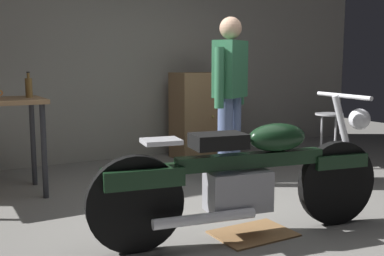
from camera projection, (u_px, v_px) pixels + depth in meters
ground_plane at (242, 221)px, 3.57m from camera, size 12.00×12.00×0.00m
back_wall at (114, 37)px, 5.77m from camera, size 8.00×0.12×3.10m
motorcycle at (247, 175)px, 3.19m from camera, size 2.17×0.68×1.00m
person_standing at (230, 93)px, 4.59m from camera, size 0.50×0.38×1.67m
shop_stool at (329, 125)px, 5.36m from camera, size 0.32×0.32×0.64m
wooden_dresser at (204, 115)px, 5.97m from camera, size 0.80×0.47×1.10m
drip_tray at (253, 234)px, 3.29m from camera, size 0.56×0.40×0.01m
bottle at (29, 87)px, 4.27m from camera, size 0.06×0.06×0.24m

